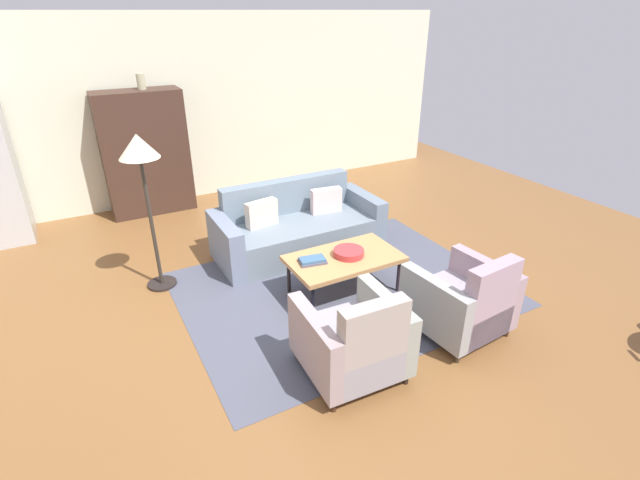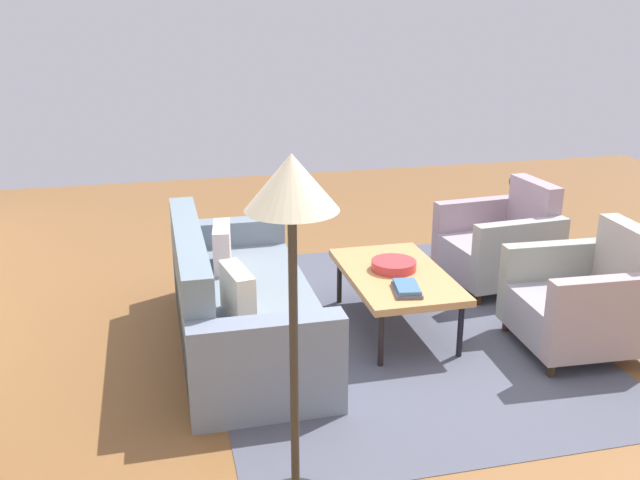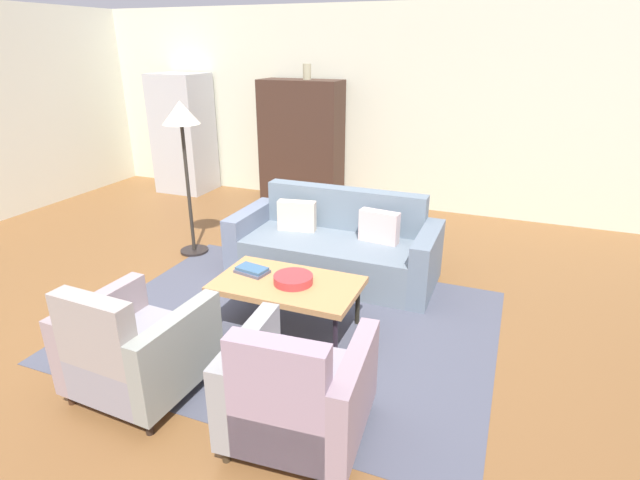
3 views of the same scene
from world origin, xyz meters
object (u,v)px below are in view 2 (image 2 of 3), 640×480
armchair_right (503,245)px  floor_lamp (292,218)px  couch (233,307)px  armchair_left (586,302)px  book_stack (407,289)px  coffee_table (396,277)px  fruit_bowl (394,265)px  dog (532,194)px

armchair_right → floor_lamp: floor_lamp is taller
couch → armchair_left: bearing=75.6°
armchair_right → book_stack: armchair_right is taller
coffee_table → fruit_bowl: 0.09m
dog → coffee_table: bearing=118.2°
couch → floor_lamp: (-1.74, -0.08, 1.16)m
couch → armchair_left: armchair_left is taller
armchair_left → coffee_table: bearing=65.3°
book_stack → coffee_table: bearing=-7.9°
couch → coffee_table: (0.00, -1.19, 0.11)m
coffee_table → armchair_right: size_ratio=1.36×
armchair_right → floor_lamp: (-2.34, 2.27, 1.10)m
book_stack → fruit_bowl: bearing=-6.8°
couch → book_stack: size_ratio=6.90×
book_stack → floor_lamp: bearing=142.6°
fruit_bowl → dog: 3.12m
dog → book_stack: bearing=122.0°
fruit_bowl → floor_lamp: 2.32m
couch → fruit_bowl: size_ratio=6.41×
coffee_table → book_stack: 0.37m
floor_lamp → armchair_right: bearing=-44.1°
coffee_table → floor_lamp: size_ratio=0.70×
armchair_left → dog: bearing=-19.8°
book_stack → dog: size_ratio=0.44×
coffee_table → dog: 3.16m
armchair_right → fruit_bowl: 1.30m
coffee_table → book_stack: size_ratio=3.94×
book_stack → armchair_left: bearing=-101.4°
coffee_table → fruit_bowl: size_ratio=3.67×
dog → floor_lamp: bearing=123.9°
armchair_right → book_stack: size_ratio=2.89×
coffee_table → armchair_right: bearing=-62.6°
armchair_left → fruit_bowl: (0.66, 1.17, 0.13)m
armchair_right → book_stack: bearing=124.0°
couch → coffee_table: 1.19m
armchair_left → book_stack: bearing=81.3°
armchair_left → dog: size_ratio=1.27×
book_stack → floor_lamp: 1.99m
book_stack → dog: (2.51, -2.36, -0.15)m
armchair_left → floor_lamp: size_ratio=0.51×
armchair_left → armchair_right: bearing=2.7°
armchair_right → dog: (1.55, -1.14, -0.03)m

